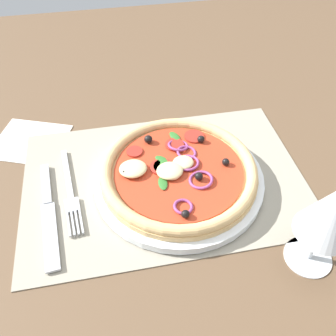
# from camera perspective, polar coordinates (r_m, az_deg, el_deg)

# --- Properties ---
(ground_plane) EXTENTS (1.90, 1.40, 0.02)m
(ground_plane) POSITION_cam_1_polar(r_m,az_deg,el_deg) (0.60, -0.61, -2.69)
(ground_plane) COLOR brown
(placemat) EXTENTS (0.45, 0.30, 0.00)m
(placemat) POSITION_cam_1_polar(r_m,az_deg,el_deg) (0.59, -0.62, -1.80)
(placemat) COLOR gray
(placemat) RESTS_ON ground_plane
(plate) EXTENTS (0.27, 0.27, 0.01)m
(plate) POSITION_cam_1_polar(r_m,az_deg,el_deg) (0.58, 1.66, -1.63)
(plate) COLOR white
(plate) RESTS_ON placemat
(pizza) EXTENTS (0.25, 0.25, 0.03)m
(pizza) POSITION_cam_1_polar(r_m,az_deg,el_deg) (0.57, 1.60, -0.41)
(pizza) COLOR tan
(pizza) RESTS_ON plate
(fork) EXTENTS (0.03, 0.18, 0.00)m
(fork) POSITION_cam_1_polar(r_m,az_deg,el_deg) (0.59, -15.11, -3.93)
(fork) COLOR #B2B5BA
(fork) RESTS_ON placemat
(knife) EXTENTS (0.04, 0.20, 0.01)m
(knife) POSITION_cam_1_polar(r_m,az_deg,el_deg) (0.57, -18.28, -6.80)
(knife) COLOR #B2B5BA
(knife) RESTS_ON placemat
(wine_glass) EXTENTS (0.07, 0.07, 0.15)m
(wine_glass) POSITION_cam_1_polar(r_m,az_deg,el_deg) (0.47, 24.32, -6.45)
(wine_glass) COLOR silver
(wine_glass) RESTS_ON ground_plane
(napkin) EXTENTS (0.15, 0.15, 0.00)m
(napkin) POSITION_cam_1_polar(r_m,az_deg,el_deg) (0.70, -20.92, 3.98)
(napkin) COLOR silver
(napkin) RESTS_ON ground_plane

